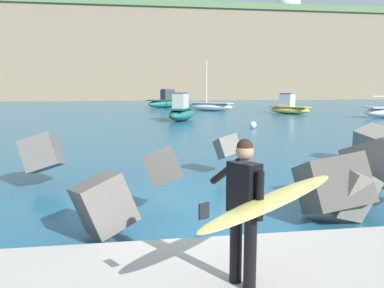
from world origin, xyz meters
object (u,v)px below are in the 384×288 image
object	(u,v)px
boat_mid_centre	(182,112)
station_building_east	(123,6)
boat_near_centre	(166,102)
boat_near_left	(210,106)
boat_near_right	(289,108)
mooring_buoy_middle	(253,125)
radar_dome	(288,8)
station_building_central	(128,6)
surfer_with_board	(252,203)

from	to	relation	value
boat_mid_centre	station_building_east	distance (m)	70.70
boat_near_centre	boat_near_left	bearing A→B (deg)	-60.00
boat_mid_centre	station_building_east	world-z (taller)	station_building_east
boat_near_centre	boat_near_right	distance (m)	17.26
boat_near_right	boat_mid_centre	xyz separation A→B (m)	(-11.44, -6.29, 0.10)
mooring_buoy_middle	radar_dome	xyz separation A→B (m)	(34.62, 80.03, 23.27)
boat_near_left	boat_near_right	distance (m)	9.04
boat_near_centre	boat_mid_centre	size ratio (longest dim) A/B	1.16
radar_dome	station_building_east	size ratio (longest dim) A/B	1.46
boat_near_left	boat_near_centre	world-z (taller)	boat_near_left
boat_near_right	radar_dome	distance (m)	75.94
boat_near_left	boat_near_centre	xyz separation A→B (m)	(-4.21, 7.30, 0.24)
mooring_buoy_middle	station_building_central	world-z (taller)	station_building_central
boat_mid_centre	station_building_east	bearing A→B (deg)	94.37
boat_near_left	radar_dome	bearing A→B (deg)	61.21
boat_near_centre	radar_dome	distance (m)	69.66
surfer_with_board	mooring_buoy_middle	distance (m)	20.79
boat_near_left	surfer_with_board	bearing A→B (deg)	-100.69
boat_near_centre	radar_dome	world-z (taller)	radar_dome
surfer_with_board	boat_near_right	world-z (taller)	boat_near_right
boat_near_right	mooring_buoy_middle	size ratio (longest dim) A/B	9.71
boat_near_right	mooring_buoy_middle	world-z (taller)	boat_near_right
mooring_buoy_middle	radar_dome	bearing A→B (deg)	66.61
boat_mid_centre	radar_dome	size ratio (longest dim) A/B	0.53
surfer_with_board	boat_near_right	distance (m)	35.48
boat_mid_centre	mooring_buoy_middle	size ratio (longest dim) A/B	10.57
station_building_east	station_building_central	bearing A→B (deg)	-67.33
boat_near_right	station_building_central	xyz separation A→B (m)	(-15.50, 58.48, 20.42)
boat_near_centre	station_building_east	xyz separation A→B (m)	(-5.65, 47.75, 20.74)
boat_near_right	station_building_central	bearing A→B (deg)	104.84
boat_near_centre	radar_dome	xyz separation A→B (m)	(37.85, 53.89, 22.73)
surfer_with_board	station_building_east	distance (m)	95.87
boat_near_left	station_building_central	world-z (taller)	station_building_central
station_building_east	boat_near_left	bearing A→B (deg)	-79.84
boat_near_left	boat_mid_centre	distance (m)	13.20
boat_near_left	mooring_buoy_middle	world-z (taller)	boat_near_left
boat_near_left	boat_near_right	size ratio (longest dim) A/B	1.31
mooring_buoy_middle	boat_near_left	bearing A→B (deg)	86.99
boat_near_left	station_building_central	size ratio (longest dim) A/B	0.70
surfer_with_board	station_building_east	world-z (taller)	station_building_east
boat_mid_centre	station_building_central	size ratio (longest dim) A/B	0.58
boat_near_left	mooring_buoy_middle	size ratio (longest dim) A/B	12.67
radar_dome	boat_mid_centre	bearing A→B (deg)	-117.55
station_building_central	mooring_buoy_middle	bearing A→B (deg)	-83.77
boat_near_right	boat_mid_centre	world-z (taller)	boat_mid_centre
boat_mid_centre	station_building_east	xyz separation A→B (m)	(-5.15, 67.38, 20.79)
boat_near_left	boat_near_centre	bearing A→B (deg)	120.00
boat_near_centre	mooring_buoy_middle	xyz separation A→B (m)	(3.22, -26.15, -0.53)
mooring_buoy_middle	station_building_central	xyz separation A→B (m)	(-7.78, 71.28, 20.81)
surfer_with_board	boat_mid_centre	size ratio (longest dim) A/B	0.43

